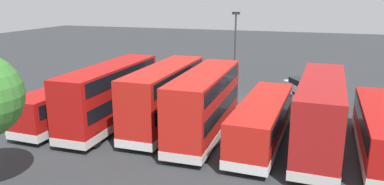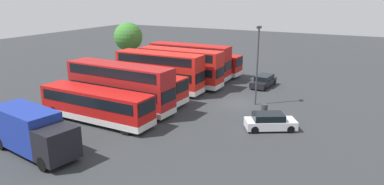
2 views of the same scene
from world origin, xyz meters
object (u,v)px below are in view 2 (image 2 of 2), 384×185
Objects in this scene: bus_single_deck_third at (140,86)px; car_hatchback_silver at (264,81)px; bus_single_deck_seventh at (202,63)px; bus_double_decker_fourth at (159,71)px; bus_double_decker_fifth at (180,67)px; lamp_post_tall at (258,60)px; waste_bin_yellow at (264,109)px; car_small_green at (270,122)px; bus_single_deck_near_end at (96,104)px; bus_double_decker_second at (120,86)px; box_truck_blue at (33,131)px; bus_double_decker_sixth at (190,61)px.

car_hatchback_silver is (11.58, -10.07, -0.92)m from bus_single_deck_third.
bus_single_deck_third and bus_single_deck_seventh have the same top height.
bus_double_decker_fifth is at bearing -15.74° from bus_double_decker_fourth.
lamp_post_tall reaches higher than waste_bin_yellow.
bus_single_deck_seventh is 21.70m from car_small_green.
bus_single_deck_near_end and bus_single_deck_third have the same top height.
bus_double_decker_fourth is (7.39, 0.18, -0.00)m from bus_double_decker_second.
box_truck_blue is at bearing 150.16° from lamp_post_tall.
bus_double_decker_fifth reaches higher than bus_single_deck_third.
box_truck_blue is 0.98× the size of lamp_post_tall.
bus_single_deck_third is 3.99m from bus_double_decker_fourth.
bus_double_decker_second reaches higher than car_small_green.
bus_single_deck_seventh is 2.53× the size of car_small_green.
bus_double_decker_second is 1.43× the size of lamp_post_tall.
bus_single_deck_third is 11.37× the size of waste_bin_yellow.
bus_single_deck_third reaches higher than car_small_green.
lamp_post_tall is (11.38, -10.98, 3.05)m from bus_single_deck_near_end.
box_truck_blue is (-28.53, -0.57, 0.08)m from bus_single_deck_seventh.
bus_double_decker_fourth is 18.04m from box_truck_blue.
bus_single_deck_seventh is at bearing -1.52° from bus_double_decker_fourth.
bus_double_decker_fourth is at bearing 68.30° from car_small_green.
bus_double_decker_fourth is at bearing 91.76° from lamp_post_tall.
bus_double_decker_sixth is 11.57× the size of waste_bin_yellow.
bus_single_deck_third is 14.13m from box_truck_blue.
bus_double_decker_second is 13.79m from lamp_post_tall.
bus_double_decker_sixth is at bearing 176.50° from bus_single_deck_seventh.
bus_double_decker_second is 1.04× the size of bus_double_decker_sixth.
lamp_post_tall is (-2.93, -10.45, 2.23)m from bus_double_decker_fifth.
bus_single_deck_near_end is 16.10m from lamp_post_tall.
bus_single_deck_near_end is 2.43× the size of car_hatchback_silver.
bus_double_decker_fifth reaches higher than box_truck_blue.
bus_double_decker_fifth is 1.35× the size of box_truck_blue.
bus_single_deck_third is 12.54m from lamp_post_tall.
bus_single_deck_third is 7.29m from bus_double_decker_fifth.
bus_single_deck_near_end is 1.02× the size of bus_double_decker_sixth.
bus_single_deck_third is (3.49, 0.20, -0.83)m from bus_double_decker_second.
bus_double_decker_fifth is (3.28, -0.92, 0.00)m from bus_double_decker_fourth.
bus_double_decker_fourth is 13.34m from waste_bin_yellow.
car_hatchback_silver is at bearing 16.89° from waste_bin_yellow.
lamp_post_tall is at bearing -55.35° from bus_double_decker_second.
bus_single_deck_third is 2.35× the size of car_hatchback_silver.
bus_single_deck_third is at bearing 3.50° from box_truck_blue.
lamp_post_tall is at bearing -88.24° from bus_double_decker_fourth.
box_truck_blue is (-18.00, -0.85, -0.74)m from bus_double_decker_fourth.
bus_double_decker_fifth is at bearing -167.99° from bus_double_decker_sixth.
box_truck_blue reaches higher than bus_single_deck_near_end.
bus_single_deck_near_end is 11.07m from bus_double_decker_fourth.
bus_single_deck_seventh is 28.53m from box_truck_blue.
bus_single_deck_near_end reaches higher than waste_bin_yellow.
bus_single_deck_seventh is at bearing 0.31° from bus_single_deck_near_end.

